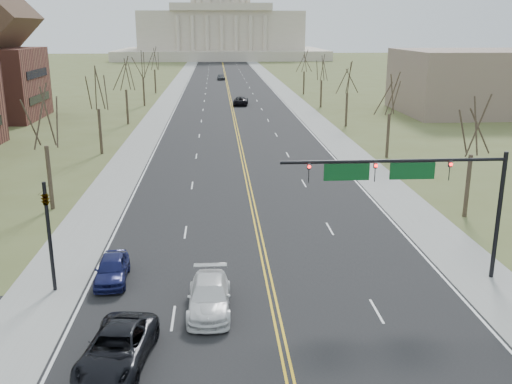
{
  "coord_description": "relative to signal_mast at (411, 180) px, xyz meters",
  "views": [
    {
      "loc": [
        -2.72,
        -14.92,
        13.52
      ],
      "look_at": [
        -0.21,
        21.25,
        3.0
      ],
      "focal_mm": 40.0,
      "sensor_mm": 36.0,
      "label": 1
    }
  ],
  "objects": [
    {
      "name": "road",
      "position": [
        -7.45,
        96.5,
        -5.76
      ],
      "size": [
        20.0,
        380.0,
        0.01
      ],
      "primitive_type": "cube",
      "color": "black",
      "rests_on": "ground"
    },
    {
      "name": "cross_road",
      "position": [
        -7.45,
        -7.5,
        -5.76
      ],
      "size": [
        120.0,
        14.0,
        0.01
      ],
      "primitive_type": "cube",
      "color": "black",
      "rests_on": "ground"
    },
    {
      "name": "sidewalk_left",
      "position": [
        -19.45,
        96.5,
        -5.75
      ],
      "size": [
        4.0,
        380.0,
        0.03
      ],
      "primitive_type": "cube",
      "color": "gray",
      "rests_on": "ground"
    },
    {
      "name": "sidewalk_right",
      "position": [
        4.55,
        96.5,
        -5.75
      ],
      "size": [
        4.0,
        380.0,
        0.03
      ],
      "primitive_type": "cube",
      "color": "gray",
      "rests_on": "ground"
    },
    {
      "name": "center_line",
      "position": [
        -7.45,
        96.5,
        -5.75
      ],
      "size": [
        0.42,
        380.0,
        0.01
      ],
      "primitive_type": "cube",
      "color": "gold",
      "rests_on": "road"
    },
    {
      "name": "edge_line_left",
      "position": [
        -17.25,
        96.5,
        -5.75
      ],
      "size": [
        0.15,
        380.0,
        0.01
      ],
      "primitive_type": "cube",
      "color": "silver",
      "rests_on": "road"
    },
    {
      "name": "edge_line_right",
      "position": [
        2.35,
        96.5,
        -5.75
      ],
      "size": [
        0.15,
        380.0,
        0.01
      ],
      "primitive_type": "cube",
      "color": "silver",
      "rests_on": "road"
    },
    {
      "name": "capitol",
      "position": [
        -7.45,
        236.41,
        8.44
      ],
      "size": [
        90.0,
        60.0,
        50.0
      ],
      "color": "beige",
      "rests_on": "ground"
    },
    {
      "name": "signal_mast",
      "position": [
        0.0,
        0.0,
        0.0
      ],
      "size": [
        12.12,
        0.44,
        7.2
      ],
      "color": "black",
      "rests_on": "ground"
    },
    {
      "name": "signal_left",
      "position": [
        -18.95,
        0.0,
        -2.05
      ],
      "size": [
        0.32,
        0.36,
        6.0
      ],
      "color": "black",
      "rests_on": "ground"
    },
    {
      "name": "tree_r_0",
      "position": [
        8.05,
        10.5,
        0.79
      ],
      "size": [
        3.74,
        3.74,
        8.5
      ],
      "color": "#342B1F",
      "rests_on": "ground"
    },
    {
      "name": "tree_l_0",
      "position": [
        -22.95,
        14.5,
        1.18
      ],
      "size": [
        3.96,
        3.96,
        9.0
      ],
      "color": "#342B1F",
      "rests_on": "ground"
    },
    {
      "name": "tree_r_1",
      "position": [
        8.05,
        30.5,
        0.79
      ],
      "size": [
        3.74,
        3.74,
        8.5
      ],
      "color": "#342B1F",
      "rests_on": "ground"
    },
    {
      "name": "tree_l_1",
      "position": [
        -22.95,
        34.5,
        1.18
      ],
      "size": [
        3.96,
        3.96,
        9.0
      ],
      "color": "#342B1F",
      "rests_on": "ground"
    },
    {
      "name": "tree_r_2",
      "position": [
        8.05,
        50.5,
        0.79
      ],
      "size": [
        3.74,
        3.74,
        8.5
      ],
      "color": "#342B1F",
      "rests_on": "ground"
    },
    {
      "name": "tree_l_2",
      "position": [
        -22.95,
        54.5,
        1.18
      ],
      "size": [
        3.96,
        3.96,
        9.0
      ],
      "color": "#342B1F",
      "rests_on": "ground"
    },
    {
      "name": "tree_r_3",
      "position": [
        8.05,
        70.5,
        0.79
      ],
      "size": [
        3.74,
        3.74,
        8.5
      ],
      "color": "#342B1F",
      "rests_on": "ground"
    },
    {
      "name": "tree_l_3",
      "position": [
        -22.95,
        74.5,
        1.18
      ],
      "size": [
        3.96,
        3.96,
        9.0
      ],
      "color": "#342B1F",
      "rests_on": "ground"
    },
    {
      "name": "tree_r_4",
      "position": [
        8.05,
        90.5,
        0.79
      ],
      "size": [
        3.74,
        3.74,
        8.5
      ],
      "color": "#342B1F",
      "rests_on": "ground"
    },
    {
      "name": "tree_l_4",
      "position": [
        -22.95,
        94.5,
        1.18
      ],
      "size": [
        3.96,
        3.96,
        9.0
      ],
      "color": "#342B1F",
      "rests_on": "ground"
    },
    {
      "name": "bldg_right_mass",
      "position": [
        32.55,
        62.5,
        -0.76
      ],
      "size": [
        25.0,
        20.0,
        10.0
      ],
      "primitive_type": "cube",
      "color": "#7E6559",
      "rests_on": "ground"
    },
    {
      "name": "car_sb_outer_lead",
      "position": [
        -14.45,
        -7.29,
        -4.99
      ],
      "size": [
        3.2,
        5.72,
        1.51
      ],
      "primitive_type": "imported",
      "rotation": [
        0.0,
        0.0,
        -0.13
      ],
      "color": "black",
      "rests_on": "road"
    },
    {
      "name": "car_sb_inner_second",
      "position": [
        -10.69,
        -2.82,
        -5.0
      ],
      "size": [
        2.18,
        5.17,
        1.49
      ],
      "primitive_type": "imported",
      "rotation": [
        0.0,
        0.0,
        -0.02
      ],
      "color": "white",
      "rests_on": "road"
    },
    {
      "name": "car_sb_outer_second",
      "position": [
        -16.07,
        0.97,
        -5.03
      ],
      "size": [
        1.91,
        4.3,
        1.44
      ],
      "primitive_type": "imported",
      "rotation": [
        0.0,
        0.0,
        0.05
      ],
      "color": "#161B50",
      "rests_on": "road"
    },
    {
      "name": "car_far_nb",
      "position": [
        -5.78,
        74.42,
        -4.99
      ],
      "size": [
        3.0,
        5.69,
        1.53
      ],
      "primitive_type": "imported",
      "rotation": [
        0.0,
        0.0,
        3.06
      ],
      "color": "black",
      "rests_on": "road"
    },
    {
      "name": "car_far_sb",
      "position": [
        -8.75,
        125.32,
        -4.96
      ],
      "size": [
        2.17,
        4.76,
        1.59
      ],
      "primitive_type": "imported",
      "rotation": [
        0.0,
        0.0,
        0.06
      ],
      "color": "#46494D",
      "rests_on": "road"
    }
  ]
}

